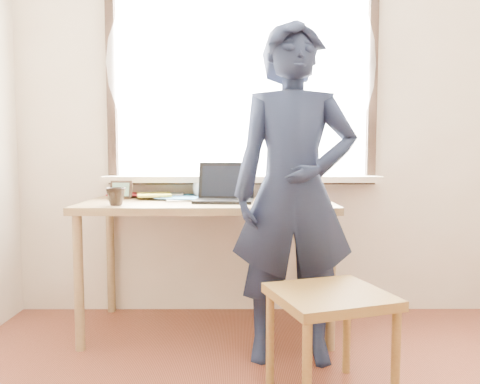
{
  "coord_description": "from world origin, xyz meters",
  "views": [
    {
      "loc": [
        -0.22,
        -1.24,
        1.1
      ],
      "look_at": [
        -0.22,
        0.95,
        0.92
      ],
      "focal_mm": 35.0,
      "sensor_mm": 36.0,
      "label": 1
    }
  ],
  "objects_px": {
    "laptop": "(225,192)",
    "mug_dark": "(116,197)",
    "mug_white": "(203,190)",
    "person": "(294,193)",
    "desk": "(208,214)",
    "work_chair": "(330,308)"
  },
  "relations": [
    {
      "from": "mug_white",
      "to": "work_chair",
      "type": "height_order",
      "value": "mug_white"
    },
    {
      "from": "desk",
      "to": "person",
      "type": "bearing_deg",
      "value": -41.06
    },
    {
      "from": "laptop",
      "to": "mug_dark",
      "type": "bearing_deg",
      "value": -160.53
    },
    {
      "from": "mug_dark",
      "to": "desk",
      "type": "bearing_deg",
      "value": 25.92
    },
    {
      "from": "desk",
      "to": "mug_dark",
      "type": "height_order",
      "value": "mug_dark"
    },
    {
      "from": "mug_white",
      "to": "mug_dark",
      "type": "xyz_separation_m",
      "value": [
        -0.45,
        -0.47,
        -0.0
      ]
    },
    {
      "from": "desk",
      "to": "work_chair",
      "type": "xyz_separation_m",
      "value": [
        0.59,
        -0.84,
        -0.31
      ]
    },
    {
      "from": "desk",
      "to": "mug_white",
      "type": "height_order",
      "value": "mug_white"
    },
    {
      "from": "laptop",
      "to": "mug_white",
      "type": "distance_m",
      "value": 0.3
    },
    {
      "from": "mug_white",
      "to": "desk",
      "type": "bearing_deg",
      "value": -77.51
    },
    {
      "from": "desk",
      "to": "mug_dark",
      "type": "relative_size",
      "value": 13.99
    },
    {
      "from": "laptop",
      "to": "mug_dark",
      "type": "relative_size",
      "value": 3.45
    },
    {
      "from": "desk",
      "to": "laptop",
      "type": "relative_size",
      "value": 4.05
    },
    {
      "from": "desk",
      "to": "work_chair",
      "type": "height_order",
      "value": "desk"
    },
    {
      "from": "person",
      "to": "mug_white",
      "type": "bearing_deg",
      "value": 131.26
    },
    {
      "from": "desk",
      "to": "person",
      "type": "distance_m",
      "value": 0.66
    },
    {
      "from": "desk",
      "to": "mug_dark",
      "type": "distance_m",
      "value": 0.58
    },
    {
      "from": "laptop",
      "to": "person",
      "type": "relative_size",
      "value": 0.21
    },
    {
      "from": "desk",
      "to": "laptop",
      "type": "bearing_deg",
      "value": -16.2
    },
    {
      "from": "mug_white",
      "to": "work_chair",
      "type": "distance_m",
      "value": 1.33
    },
    {
      "from": "mug_white",
      "to": "person",
      "type": "distance_m",
      "value": 0.84
    },
    {
      "from": "laptop",
      "to": "work_chair",
      "type": "height_order",
      "value": "laptop"
    }
  ]
}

